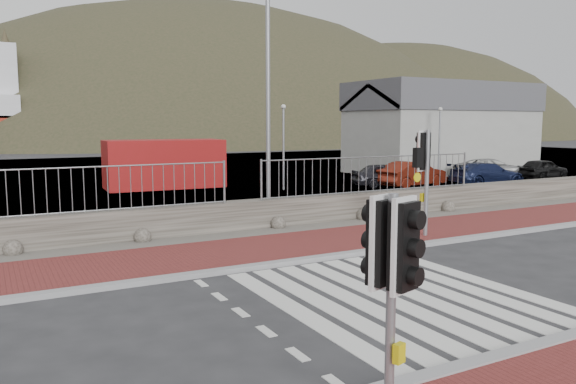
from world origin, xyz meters
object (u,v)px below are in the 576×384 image
traffic_signal_near (392,265)px  streetlight (272,83)px  car_a (386,175)px  car_b (412,174)px  shipping_container (164,164)px  car_e (542,169)px  car_d (492,169)px  car_c (487,174)px  traffic_signal_far (426,160)px

traffic_signal_near → streetlight: bearing=51.7°
car_a → car_b: (1.10, -0.72, 0.04)m
shipping_container → car_e: bearing=-14.2°
shipping_container → car_d: (17.96, -4.70, -0.61)m
traffic_signal_near → car_b: bearing=31.7°
car_b → car_d: (6.81, 0.99, -0.06)m
traffic_signal_near → shipping_container: 23.77m
car_c → streetlight: bearing=114.6°
streetlight → car_e: (20.14, 5.26, -3.91)m
traffic_signal_near → car_c: 25.55m
car_c → car_d: bearing=-44.3°
shipping_container → car_d: shipping_container is taller
car_e → car_d: bearing=53.7°
streetlight → car_b: bearing=30.9°
traffic_signal_near → traffic_signal_far: (7.31, 7.60, 0.37)m
traffic_signal_far → car_a: bearing=-128.9°
traffic_signal_far → shipping_container: traffic_signal_far is taller
car_e → car_b: bearing=82.1°
traffic_signal_near → shipping_container: (4.40, 23.35, -0.65)m
car_a → car_c: size_ratio=0.87×
traffic_signal_near → traffic_signal_far: bearing=29.2°
car_d → car_e: car_e is taller
shipping_container → car_b: bearing=-24.4°
traffic_signal_far → car_a: 13.02m
car_d → car_e: size_ratio=1.22×
traffic_signal_near → car_d: 29.14m
streetlight → car_e: 21.18m
traffic_signal_far → streetlight: (-2.64, 4.28, 2.29)m
car_a → car_c: 5.44m
streetlight → car_c: streetlight is taller
streetlight → car_b: 12.91m
car_d → car_e: (2.45, -1.50, 0.00)m
shipping_container → car_b: size_ratio=1.46×
traffic_signal_near → car_a: bearing=34.9°
traffic_signal_far → car_d: size_ratio=0.72×
traffic_signal_far → car_d: (15.05, 11.05, -1.62)m
shipping_container → traffic_signal_far: bearing=-76.8°
traffic_signal_near → traffic_signal_far: 10.55m
car_c → car_d: (2.83, 2.22, -0.00)m
traffic_signal_far → car_c: size_ratio=0.75×
shipping_container → car_a: (10.05, -4.98, -0.59)m
car_a → car_d: (7.91, 0.27, -0.02)m
shipping_container → car_b: shipping_container is taller
traffic_signal_far → shipping_container: bearing=-84.9°
car_a → car_b: 1.32m
traffic_signal_far → shipping_container: size_ratio=0.53×
traffic_signal_far → car_e: 20.00m
streetlight → car_c: 16.02m
car_a → car_b: bearing=-109.7°
traffic_signal_far → car_b: bearing=-134.7°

